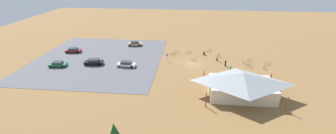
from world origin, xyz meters
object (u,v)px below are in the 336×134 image
(bike_pavilion, at_px, (242,83))
(car_maroon_front_row, at_px, (73,50))
(trash_bin, at_px, (204,53))
(visitor_near_lot, at_px, (225,63))
(bicycle_white_near_porch, at_px, (250,60))
(bicycle_silver_edge_south, at_px, (268,64))
(bicycle_teal_mid_cluster, at_px, (245,63))
(car_tan_far_end, at_px, (135,44))
(bicycle_red_yard_left, at_px, (177,52))
(car_green_mid_lot, at_px, (58,64))
(bicycle_green_trailside, at_px, (219,56))
(lot_sign, at_px, (167,57))
(bicycle_yellow_lone_west, at_px, (208,51))
(visitor_crossing_yard, at_px, (217,57))
(bicycle_teal_edge_north, at_px, (265,68))
(bicycle_purple_yard_right, at_px, (194,60))
(bicycle_orange_back_row, at_px, (189,53))
(car_black_near_entry, at_px, (94,62))
(bicycle_blue_yard_center, at_px, (250,66))
(visitor_at_bikes, at_px, (231,69))
(car_white_second_row, at_px, (126,64))
(bicycle_black_yard_front, at_px, (173,55))

(bike_pavilion, distance_m, car_maroon_front_row, 48.58)
(trash_bin, distance_m, visitor_near_lot, 9.18)
(bicycle_white_near_porch, height_order, bicycle_silver_edge_south, bicycle_white_near_porch)
(bicycle_teal_mid_cluster, bearing_deg, car_maroon_front_row, -4.97)
(bicycle_white_near_porch, xyz_separation_m, car_maroon_front_row, (50.10, -1.87, 0.33))
(car_maroon_front_row, relative_size, car_tan_far_end, 1.00)
(bicycle_silver_edge_south, bearing_deg, bicycle_red_yard_left, -14.66)
(car_green_mid_lot, bearing_deg, bicycle_green_trailside, -165.03)
(lot_sign, relative_size, bicycle_yellow_lone_west, 1.30)
(visitor_near_lot, relative_size, visitor_crossing_yard, 0.94)
(bicycle_teal_edge_north, xyz_separation_m, bicycle_purple_yard_right, (17.38, -3.49, 0.02))
(car_maroon_front_row, bearing_deg, car_green_mid_lot, 95.64)
(bicycle_orange_back_row, distance_m, car_black_near_entry, 26.29)
(bicycle_teal_mid_cluster, height_order, car_black_near_entry, car_black_near_entry)
(bicycle_red_yard_left, distance_m, car_black_near_entry, 23.17)
(car_black_near_entry, relative_size, visitor_crossing_yard, 2.65)
(lot_sign, relative_size, bicycle_orange_back_row, 1.28)
(bicycle_blue_yard_center, xyz_separation_m, car_maroon_front_row, (49.01, -6.21, 0.34))
(visitor_at_bikes, bearing_deg, visitor_near_lot, -76.82)
(bicycle_orange_back_row, height_order, car_white_second_row, car_white_second_row)
(bike_pavilion, distance_m, car_green_mid_lot, 44.30)
(bicycle_purple_yard_right, distance_m, visitor_at_bikes, 10.57)
(lot_sign, xyz_separation_m, bicycle_black_yard_front, (-1.15, -4.40, -1.02))
(bicycle_purple_yard_right, height_order, car_green_mid_lot, car_green_mid_lot)
(bicycle_black_yard_front, distance_m, car_green_mid_lot, 30.08)
(bicycle_green_trailside, distance_m, bicycle_silver_edge_south, 12.67)
(bicycle_teal_mid_cluster, height_order, car_tan_far_end, car_tan_far_end)
(bicycle_white_near_porch, distance_m, visitor_crossing_yard, 8.83)
(trash_bin, relative_size, bicycle_white_near_porch, 0.53)
(lot_sign, bearing_deg, bike_pavilion, 135.31)
(bicycle_teal_edge_north, height_order, car_white_second_row, car_white_second_row)
(bicycle_black_yard_front, xyz_separation_m, car_white_second_row, (11.05, 8.74, 0.35))
(bicycle_orange_back_row, bearing_deg, bicycle_teal_edge_north, 154.30)
(bicycle_silver_edge_south, distance_m, car_maroon_front_row, 54.15)
(bicycle_red_yard_left, relative_size, car_white_second_row, 0.36)
(bike_pavilion, bearing_deg, bicycle_teal_edge_north, -121.92)
(bicycle_blue_yard_center, height_order, car_black_near_entry, car_black_near_entry)
(bicycle_red_yard_left, xyz_separation_m, bicycle_black_yard_front, (0.96, 2.18, 0.01))
(bicycle_orange_back_row, bearing_deg, car_tan_far_end, -18.05)
(lot_sign, relative_size, bicycle_silver_edge_south, 1.32)
(bicycle_green_trailside, xyz_separation_m, bicycle_teal_mid_cluster, (-6.17, 4.95, 0.03))
(trash_bin, distance_m, car_white_second_row, 22.44)
(bicycle_purple_yard_right, height_order, bicycle_teal_mid_cluster, bicycle_purple_yard_right)
(bicycle_orange_back_row, bearing_deg, car_green_mid_lot, 21.07)
(bicycle_green_trailside, bearing_deg, bicycle_teal_mid_cluster, 141.24)
(car_black_near_entry, relative_size, visitor_at_bikes, 2.97)
(trash_bin, relative_size, car_maroon_front_row, 0.20)
(car_tan_far_end, height_order, visitor_near_lot, visitor_near_lot)
(bicycle_yellow_lone_west, distance_m, car_maroon_front_row, 39.72)
(car_maroon_front_row, xyz_separation_m, visitor_near_lot, (-43.07, 5.83, 0.18))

